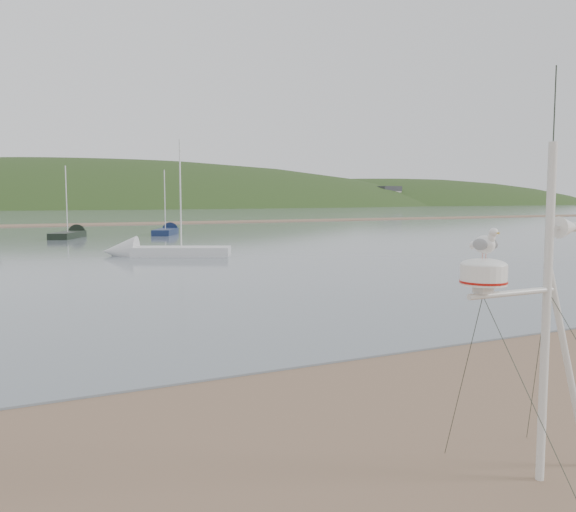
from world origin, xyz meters
name	(u,v)px	position (x,y,z in m)	size (l,w,h in m)	color
ground	(159,509)	(0.00, 0.00, 0.00)	(560.00, 560.00, 0.00)	brown
hill_ridge	(43,260)	(18.52, 235.00, -19.70)	(620.00, 180.00, 80.00)	#223716
mast_rig	(543,386)	(4.04, -1.35, 1.13)	(2.07, 2.21, 4.67)	silver
sailboat_dark_mid	(74,234)	(5.28, 46.59, 0.30)	(4.10, 6.30, 6.25)	black
sailboat_blue_far	(169,231)	(13.51, 47.58, 0.30)	(4.08, 6.14, 6.11)	#142246
sailboat_white_near	(148,251)	(6.66, 27.46, 0.30)	(7.04, 4.68, 6.98)	silver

